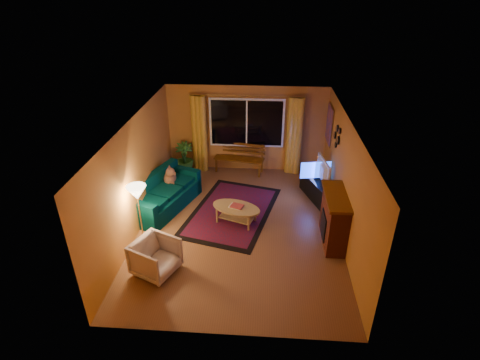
# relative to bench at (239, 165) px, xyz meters

# --- Properties ---
(floor) EXTENTS (4.50, 6.00, 0.02)m
(floor) POSITION_rel_bench_xyz_m (0.20, -2.75, -0.23)
(floor) COLOR brown
(floor) RESTS_ON ground
(ceiling) EXTENTS (4.50, 6.00, 0.02)m
(ceiling) POSITION_rel_bench_xyz_m (0.20, -2.75, 2.29)
(ceiling) COLOR white
(ceiling) RESTS_ON ground
(wall_back) EXTENTS (4.50, 0.02, 2.50)m
(wall_back) POSITION_rel_bench_xyz_m (0.20, 0.26, 1.03)
(wall_back) COLOR #C07933
(wall_back) RESTS_ON ground
(wall_left) EXTENTS (0.02, 6.00, 2.50)m
(wall_left) POSITION_rel_bench_xyz_m (-2.06, -2.75, 1.03)
(wall_left) COLOR #C07933
(wall_left) RESTS_ON ground
(wall_right) EXTENTS (0.02, 6.00, 2.50)m
(wall_right) POSITION_rel_bench_xyz_m (2.46, -2.75, 1.03)
(wall_right) COLOR #C07933
(wall_right) RESTS_ON ground
(window) EXTENTS (2.00, 0.02, 1.30)m
(window) POSITION_rel_bench_xyz_m (0.20, 0.19, 1.23)
(window) COLOR black
(window) RESTS_ON wall_back
(curtain_rod) EXTENTS (3.20, 0.03, 0.03)m
(curtain_rod) POSITION_rel_bench_xyz_m (0.20, 0.15, 2.03)
(curtain_rod) COLOR #BF8C3F
(curtain_rod) RESTS_ON wall_back
(curtain_left) EXTENTS (0.36, 0.36, 2.24)m
(curtain_left) POSITION_rel_bench_xyz_m (-1.15, 0.13, 0.90)
(curtain_left) COLOR gold
(curtain_left) RESTS_ON ground
(curtain_right) EXTENTS (0.36, 0.36, 2.24)m
(curtain_right) POSITION_rel_bench_xyz_m (1.55, 0.13, 0.90)
(curtain_right) COLOR gold
(curtain_right) RESTS_ON ground
(bench) EXTENTS (1.49, 0.69, 0.43)m
(bench) POSITION_rel_bench_xyz_m (0.00, 0.00, 0.00)
(bench) COLOR #532C08
(bench) RESTS_ON ground
(potted_plant) EXTENTS (0.65, 0.65, 0.92)m
(potted_plant) POSITION_rel_bench_xyz_m (-1.59, -0.13, 0.25)
(potted_plant) COLOR #235B1E
(potted_plant) RESTS_ON ground
(sofa) EXTENTS (1.56, 2.26, 0.84)m
(sofa) POSITION_rel_bench_xyz_m (-1.69, -2.08, 0.21)
(sofa) COLOR #00282C
(sofa) RESTS_ON ground
(dog) EXTENTS (0.38, 0.46, 0.44)m
(dog) POSITION_rel_bench_xyz_m (-1.64, -1.61, 0.42)
(dog) COLOR brown
(dog) RESTS_ON sofa
(armchair) EXTENTS (0.96, 0.98, 0.78)m
(armchair) POSITION_rel_bench_xyz_m (-1.28, -4.38, 0.17)
(armchair) COLOR #C1ADB1
(armchair) RESTS_ON ground
(floor_lamp) EXTENTS (0.25, 0.25, 1.40)m
(floor_lamp) POSITION_rel_bench_xyz_m (-1.80, -3.53, 0.49)
(floor_lamp) COLOR #BF8C3F
(floor_lamp) RESTS_ON ground
(rug) EXTENTS (2.45, 3.21, 0.02)m
(rug) POSITION_rel_bench_xyz_m (-0.02, -2.16, -0.21)
(rug) COLOR maroon
(rug) RESTS_ON ground
(coffee_table) EXTENTS (1.48, 1.48, 0.42)m
(coffee_table) POSITION_rel_bench_xyz_m (0.12, -2.59, -0.01)
(coffee_table) COLOR tan
(coffee_table) RESTS_ON ground
(tv_console) EXTENTS (0.83, 1.33, 0.53)m
(tv_console) POSITION_rel_bench_xyz_m (2.13, -1.33, 0.05)
(tv_console) COLOR black
(tv_console) RESTS_ON ground
(television) EXTENTS (0.28, 0.97, 0.55)m
(television) POSITION_rel_bench_xyz_m (2.13, -1.33, 0.59)
(television) COLOR black
(television) RESTS_ON tv_console
(fireplace) EXTENTS (0.40, 1.20, 1.10)m
(fireplace) POSITION_rel_bench_xyz_m (2.25, -3.15, 0.33)
(fireplace) COLOR maroon
(fireplace) RESTS_ON ground
(mirror_cluster) EXTENTS (0.06, 0.60, 0.56)m
(mirror_cluster) POSITION_rel_bench_xyz_m (2.41, -1.45, 1.58)
(mirror_cluster) COLOR black
(mirror_cluster) RESTS_ON wall_right
(painting) EXTENTS (0.04, 0.76, 0.96)m
(painting) POSITION_rel_bench_xyz_m (2.42, -0.30, 1.43)
(painting) COLOR #D1451E
(painting) RESTS_ON wall_right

